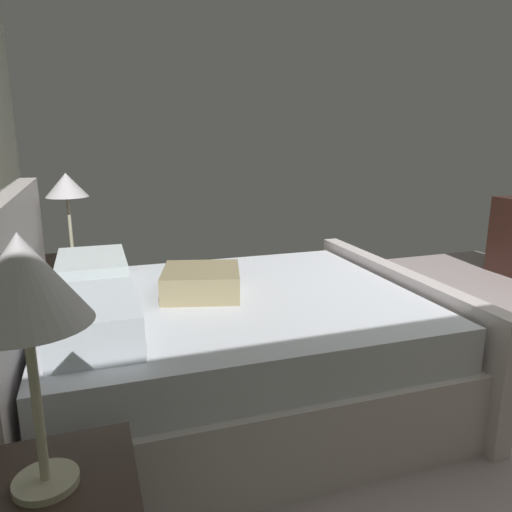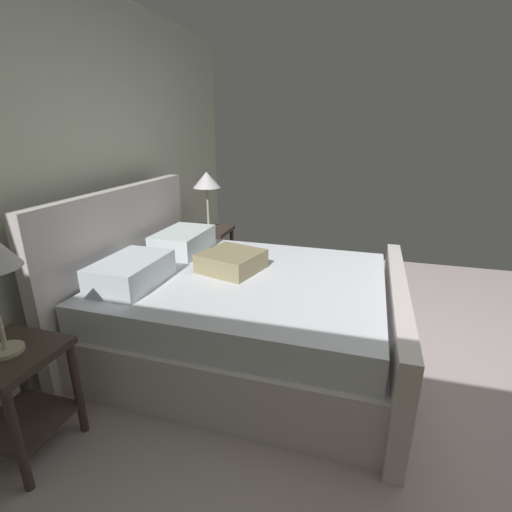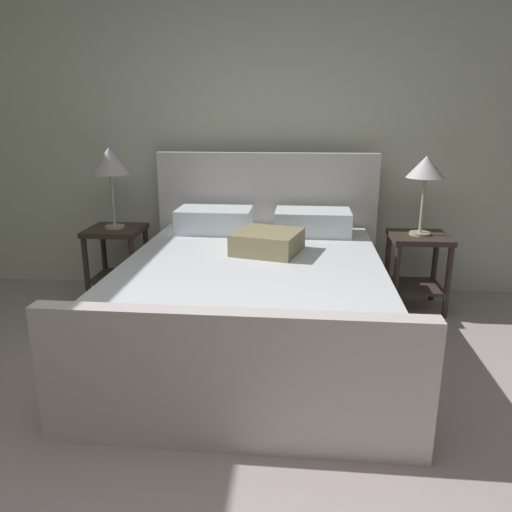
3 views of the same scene
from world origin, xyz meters
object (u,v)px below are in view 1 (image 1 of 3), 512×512
Objects in this scene: table_lamp_right at (67,188)px; table_lamp_left at (23,286)px; bed at (221,345)px; nightstand_right at (76,285)px.

table_lamp_left reaches higher than table_lamp_right.
bed is 3.63× the size of table_lamp_right.
bed is 3.37× the size of table_lamp_left.
bed is 3.63× the size of nightstand_right.
nightstand_right is at bearing -0.88° from table_lamp_left.
bed is at bearing -148.39° from nightstand_right.
table_lamp_left is at bearing 147.20° from bed.
table_lamp_left reaches higher than bed.
bed is 1.42m from nightstand_right.
table_lamp_right is 0.93× the size of table_lamp_left.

